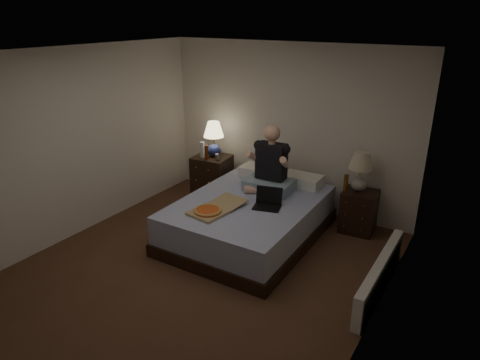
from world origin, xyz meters
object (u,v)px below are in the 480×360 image
Objects in this scene: person at (270,159)px; laptop at (267,199)px; bed at (249,219)px; radiator at (380,276)px; lamp_left at (214,139)px; water_bottle at (202,150)px; soda_can at (217,157)px; beer_bottle_right at (346,182)px; lamp_right at (360,171)px; nightstand_left at (212,177)px; pizza_box at (208,211)px; nightstand_right at (359,211)px; beer_bottle_left at (206,152)px.

laptop is at bearing -67.63° from person.
bed is 1.36× the size of radiator.
lamp_left reaches higher than water_bottle.
soda_can is 2.03m from beer_bottle_right.
lamp_right is (1.16, 0.98, 0.61)m from bed.
nightstand_left is 2.12× the size of laptop.
lamp_left is 1.80m from laptop.
bed is 0.73m from pizza_box.
nightstand_right is 1.07× the size of lamp_left.
beer_bottle_left is (-0.16, -0.06, 0.06)m from soda_can.
nightstand_left is (-1.20, 0.82, 0.09)m from bed.
beer_bottle_right is at bearing -151.80° from lamp_right.
lamp_left is 0.35× the size of radiator.
nightstand_left is at bearing 159.75° from radiator.
nightstand_left is 1.75m from pizza_box.
lamp_right is 2.43× the size of beer_bottle_right.
water_bottle is at bearing 155.47° from beer_bottle_left.
pizza_box is at bearing -57.44° from lamp_left.
radiator is (1.53, -0.23, -0.46)m from laptop.
person reaches higher than bed.
nightstand_left is 0.77× the size of person.
lamp_left reaches higher than laptop.
pizza_box is (-1.23, -1.52, -0.13)m from beer_bottle_right.
nightstand_left reaches higher than pizza_box.
lamp_left reaches higher than bed.
soda_can is at bearing 1.34° from water_bottle.
nightstand_left is 0.64m from lamp_left.
radiator is (1.84, -0.30, -0.07)m from bed.
person reaches higher than soda_can.
pizza_box is at bearing -59.52° from soda_can.
nightstand_left is 1.78m from laptop.
laptop is 1.62m from radiator.
person reaches higher than laptop.
nightstand_left is at bearing 152.75° from soda_can.
lamp_right is 5.60× the size of soda_can.
lamp_right is at bearing 35.71° from laptop.
water_bottle is 0.16× the size of radiator.
radiator is at bearing -26.90° from nightstand_left.
person is (-1.10, -0.53, 0.13)m from lamp_right.
person is (1.08, -0.28, 0.24)m from soda_can.
nightstand_right is at bearing 7.06° from beer_bottle_left.
lamp_right reaches higher than beer_bottle_left.
water_bottle is 1.09× the size of beer_bottle_left.
water_bottle is 0.74× the size of laptop.
beer_bottle_left is at bearing -172.50° from lamp_right.
person reaches higher than pizza_box.
bed is 6.40× the size of laptop.
beer_bottle_right is at bearing 5.89° from beer_bottle_left.
water_bottle reaches higher than beer_bottle_right.
beer_bottle_left is (0.00, -0.21, -0.17)m from lamp_left.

